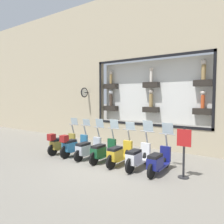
{
  "coord_description": "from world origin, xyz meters",
  "views": [
    {
      "loc": [
        -6.67,
        -4.81,
        2.59
      ],
      "look_at": [
        1.64,
        1.0,
        1.91
      ],
      "focal_mm": 35.0,
      "sensor_mm": 36.0,
      "label": 1
    }
  ],
  "objects_px": {
    "scooter_green_3": "(103,151)",
    "scooter_olive_6": "(61,143)",
    "scooter_silver_4": "(88,149)",
    "scooter_white_1": "(138,157)",
    "shop_sign_post": "(184,151)",
    "scooter_teal_5": "(73,145)",
    "scooter_yellow_2": "(119,154)",
    "scooter_navy_0": "(158,161)"
  },
  "relations": [
    {
      "from": "scooter_green_3",
      "to": "scooter_olive_6",
      "type": "relative_size",
      "value": 1.0
    },
    {
      "from": "scooter_silver_4",
      "to": "scooter_olive_6",
      "type": "height_order",
      "value": "scooter_silver_4"
    },
    {
      "from": "scooter_white_1",
      "to": "shop_sign_post",
      "type": "height_order",
      "value": "scooter_white_1"
    },
    {
      "from": "scooter_teal_5",
      "to": "scooter_white_1",
      "type": "bearing_deg",
      "value": -88.9
    },
    {
      "from": "scooter_yellow_2",
      "to": "scooter_green_3",
      "type": "bearing_deg",
      "value": 90.03
    },
    {
      "from": "scooter_teal_5",
      "to": "scooter_olive_6",
      "type": "bearing_deg",
      "value": 90.39
    },
    {
      "from": "scooter_green_3",
      "to": "scooter_navy_0",
      "type": "bearing_deg",
      "value": -90.04
    },
    {
      "from": "scooter_yellow_2",
      "to": "scooter_teal_5",
      "type": "xyz_separation_m",
      "value": [
        -0.06,
        2.38,
        0.04
      ]
    },
    {
      "from": "scooter_green_3",
      "to": "scooter_olive_6",
      "type": "xyz_separation_m",
      "value": [
        -0.06,
        2.38,
        0.04
      ]
    },
    {
      "from": "scooter_green_3",
      "to": "scooter_teal_5",
      "type": "bearing_deg",
      "value": 92.08
    },
    {
      "from": "scooter_navy_0",
      "to": "scooter_silver_4",
      "type": "xyz_separation_m",
      "value": [
        -0.0,
        3.17,
        -0.0
      ]
    },
    {
      "from": "scooter_silver_4",
      "to": "shop_sign_post",
      "type": "distance_m",
      "value": 4.02
    },
    {
      "from": "scooter_navy_0",
      "to": "scooter_green_3",
      "type": "xyz_separation_m",
      "value": [
        0.0,
        2.38,
        0.01
      ]
    },
    {
      "from": "scooter_olive_6",
      "to": "scooter_silver_4",
      "type": "bearing_deg",
      "value": -87.82
    },
    {
      "from": "scooter_green_3",
      "to": "shop_sign_post",
      "type": "bearing_deg",
      "value": -88.46
    },
    {
      "from": "scooter_silver_4",
      "to": "shop_sign_post",
      "type": "height_order",
      "value": "same"
    },
    {
      "from": "scooter_olive_6",
      "to": "shop_sign_post",
      "type": "xyz_separation_m",
      "value": [
        0.15,
        -5.58,
        0.4
      ]
    },
    {
      "from": "scooter_yellow_2",
      "to": "scooter_silver_4",
      "type": "height_order",
      "value": "scooter_silver_4"
    },
    {
      "from": "scooter_yellow_2",
      "to": "shop_sign_post",
      "type": "bearing_deg",
      "value": -87.96
    },
    {
      "from": "scooter_yellow_2",
      "to": "scooter_green_3",
      "type": "distance_m",
      "value": 0.79
    },
    {
      "from": "scooter_yellow_2",
      "to": "scooter_silver_4",
      "type": "xyz_separation_m",
      "value": [
        -0.0,
        1.59,
        -0.01
      ]
    },
    {
      "from": "scooter_green_3",
      "to": "shop_sign_post",
      "type": "relative_size",
      "value": 1.11
    },
    {
      "from": "scooter_olive_6",
      "to": "scooter_navy_0",
      "type": "bearing_deg",
      "value": -89.26
    },
    {
      "from": "scooter_white_1",
      "to": "shop_sign_post",
      "type": "relative_size",
      "value": 1.11
    },
    {
      "from": "scooter_navy_0",
      "to": "scooter_teal_5",
      "type": "relative_size",
      "value": 0.99
    },
    {
      "from": "scooter_navy_0",
      "to": "scooter_silver_4",
      "type": "relative_size",
      "value": 1.0
    },
    {
      "from": "scooter_yellow_2",
      "to": "scooter_navy_0",
      "type": "bearing_deg",
      "value": -90.07
    },
    {
      "from": "scooter_navy_0",
      "to": "scooter_white_1",
      "type": "bearing_deg",
      "value": 89.65
    },
    {
      "from": "scooter_silver_4",
      "to": "scooter_olive_6",
      "type": "bearing_deg",
      "value": 92.18
    },
    {
      "from": "scooter_white_1",
      "to": "scooter_green_3",
      "type": "height_order",
      "value": "scooter_white_1"
    },
    {
      "from": "scooter_yellow_2",
      "to": "scooter_teal_5",
      "type": "distance_m",
      "value": 2.38
    },
    {
      "from": "scooter_silver_4",
      "to": "scooter_teal_5",
      "type": "bearing_deg",
      "value": 93.97
    },
    {
      "from": "shop_sign_post",
      "to": "scooter_silver_4",
      "type": "bearing_deg",
      "value": 91.27
    },
    {
      "from": "scooter_yellow_2",
      "to": "scooter_olive_6",
      "type": "distance_m",
      "value": 3.17
    },
    {
      "from": "scooter_teal_5",
      "to": "shop_sign_post",
      "type": "relative_size",
      "value": 1.11
    },
    {
      "from": "scooter_white_1",
      "to": "shop_sign_post",
      "type": "bearing_deg",
      "value": -87.06
    },
    {
      "from": "scooter_green_3",
      "to": "scooter_silver_4",
      "type": "xyz_separation_m",
      "value": [
        -0.0,
        0.79,
        -0.01
      ]
    },
    {
      "from": "scooter_teal_5",
      "to": "scooter_silver_4",
      "type": "bearing_deg",
      "value": -86.03
    },
    {
      "from": "scooter_navy_0",
      "to": "scooter_yellow_2",
      "type": "bearing_deg",
      "value": 89.93
    },
    {
      "from": "scooter_silver_4",
      "to": "scooter_teal_5",
      "type": "xyz_separation_m",
      "value": [
        -0.05,
        0.79,
        0.06
      ]
    },
    {
      "from": "scooter_silver_4",
      "to": "scooter_green_3",
      "type": "bearing_deg",
      "value": -89.81
    },
    {
      "from": "scooter_navy_0",
      "to": "shop_sign_post",
      "type": "xyz_separation_m",
      "value": [
        0.09,
        -0.82,
        0.45
      ]
    }
  ]
}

